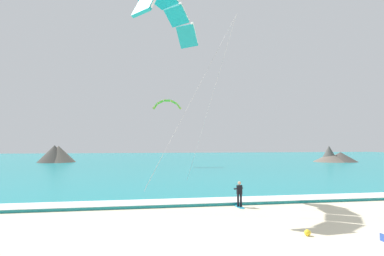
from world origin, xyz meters
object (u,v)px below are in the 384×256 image
(kitesurfer, at_px, (239,193))
(kite_primary, at_px, (168,11))
(beach_ball, at_px, (307,233))
(surfboard, at_px, (240,207))
(kite_distant, at_px, (167,103))

(kitesurfer, distance_m, kite_primary, 14.13)
(beach_ball, bearing_deg, kitesurfer, 97.33)
(surfboard, distance_m, kite_distant, 39.47)
(kitesurfer, bearing_deg, beach_ball, -82.67)
(surfboard, bearing_deg, beach_ball, -82.66)
(kite_primary, bearing_deg, beach_ball, -61.36)
(surfboard, relative_size, kite_distant, 0.27)
(kitesurfer, distance_m, kite_distant, 39.20)
(beach_ball, bearing_deg, surfboard, 97.34)
(kitesurfer, xyz_separation_m, beach_ball, (0.90, -7.02, -0.79))
(kite_primary, xyz_separation_m, kite_distant, (3.48, 34.85, -2.55))
(surfboard, xyz_separation_m, beach_ball, (0.90, -7.01, 0.12))
(surfboard, distance_m, beach_ball, 7.07)
(kite_distant, bearing_deg, kitesurfer, -88.43)
(surfboard, height_order, kitesurfer, kitesurfer)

